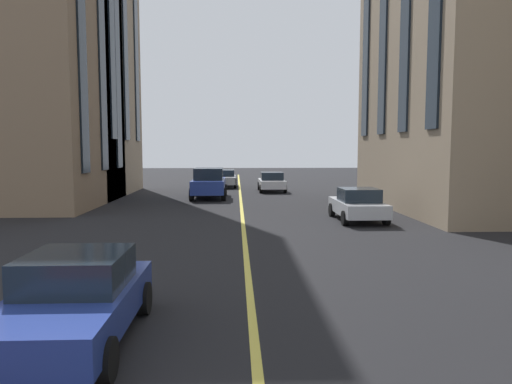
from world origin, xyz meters
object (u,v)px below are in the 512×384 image
at_px(car_silver_parked_b, 358,204).
at_px(car_silver_far, 224,178).
at_px(car_blue_trailing, 74,299).
at_px(car_white_mid, 272,182).
at_px(car_blue_near, 209,183).

bearing_deg(car_silver_parked_b, car_silver_far, 18.52).
height_order(car_blue_trailing, car_white_mid, same).
distance_m(car_white_mid, car_blue_near, 6.14).
height_order(car_silver_parked_b, car_blue_near, car_blue_near).
height_order(car_blue_trailing, car_blue_near, car_blue_near).
height_order(car_silver_far, car_blue_near, car_blue_near).
bearing_deg(car_silver_parked_b, car_white_mid, 10.54).
height_order(car_silver_parked_b, car_blue_trailing, same).
bearing_deg(car_blue_near, car_silver_far, -4.98).
distance_m(car_silver_parked_b, car_silver_far, 19.23).
bearing_deg(car_white_mid, car_silver_far, 39.92).
relative_size(car_silver_parked_b, car_silver_far, 0.89).
relative_size(car_silver_far, car_white_mid, 1.13).
bearing_deg(car_blue_trailing, car_silver_far, -3.04).
distance_m(car_silver_parked_b, car_blue_near, 11.83).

